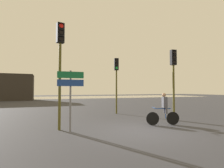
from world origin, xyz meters
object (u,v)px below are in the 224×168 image
Objects in this scene: distant_building at (7,87)px; traffic_light_near_left at (60,56)px; cyclist at (164,109)px; traffic_light_center at (116,75)px; traffic_light_near_right at (173,71)px; direction_sign_post at (70,89)px.

traffic_light_near_left is (6.70, -26.54, 1.03)m from distant_building.
distant_building reaches higher than cyclist.
traffic_light_center is 5.30m from cyclist.
distant_building is 29.45m from traffic_light_near_right.
distant_building is 1.77× the size of traffic_light_near_left.
traffic_light_center is 6.04m from traffic_light_near_left.
traffic_light_center reaches higher than direction_sign_post.
traffic_light_center is 1.00× the size of traffic_light_near_right.
traffic_light_center is at bearing -126.84° from direction_sign_post.
traffic_light_near_right is (13.22, -26.30, 0.63)m from distant_building.
traffic_light_center is 2.53× the size of cyclist.
distant_building is at bearing -54.98° from traffic_light_near_right.
traffic_light_near_right is at bearing -168.46° from direction_sign_post.
direction_sign_post reaches higher than cyclist.
distant_building is 2.03× the size of traffic_light_near_right.
traffic_light_near_left reaches higher than traffic_light_center.
traffic_light_near_right reaches higher than cyclist.
direction_sign_post is at bearing 15.46° from traffic_light_near_right.
traffic_light_near_left is at bearing 98.02° from cyclist.
direction_sign_post is (7.10, -27.07, -0.48)m from distant_building.
distant_building is 27.99m from direction_sign_post.
direction_sign_post is 1.58× the size of cyclist.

